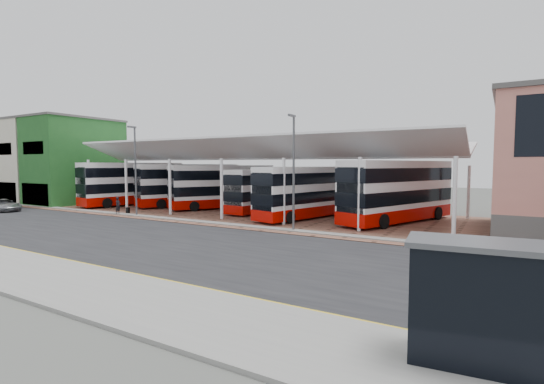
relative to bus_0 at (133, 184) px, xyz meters
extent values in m
plane|color=#4A4D47|center=(22.16, -12.80, -2.46)|extent=(140.00, 140.00, 0.00)
cube|color=black|center=(22.16, -13.80, -2.45)|extent=(120.00, 14.00, 0.02)
cube|color=brown|center=(24.16, 0.20, -2.43)|extent=(72.00, 16.00, 0.06)
cube|color=gray|center=(22.16, -21.80, -2.39)|extent=(120.00, 4.00, 0.14)
cube|color=gray|center=(22.16, -6.60, -2.39)|extent=(120.00, 0.80, 0.14)
cube|color=gold|center=(22.16, -19.80, -2.43)|extent=(120.00, 0.12, 0.01)
cube|color=gold|center=(22.16, -19.50, -2.43)|extent=(120.00, 0.12, 0.01)
cylinder|color=white|center=(-1.84, -4.30, 0.14)|extent=(0.26, 0.26, 5.20)
cylinder|color=white|center=(-1.84, 6.70, -0.16)|extent=(0.26, 0.26, 4.60)
cylinder|color=white|center=(4.16, -4.30, 0.14)|extent=(0.26, 0.26, 5.20)
cylinder|color=white|center=(4.16, 6.70, -0.16)|extent=(0.26, 0.26, 4.60)
cylinder|color=white|center=(10.16, -4.30, 0.14)|extent=(0.26, 0.26, 5.20)
cylinder|color=white|center=(10.16, 6.70, -0.16)|extent=(0.26, 0.26, 4.60)
cylinder|color=white|center=(16.16, -4.30, 0.14)|extent=(0.26, 0.26, 5.20)
cylinder|color=white|center=(16.16, 6.70, -0.16)|extent=(0.26, 0.26, 4.60)
cylinder|color=white|center=(22.16, -4.30, 0.14)|extent=(0.26, 0.26, 5.20)
cylinder|color=white|center=(22.16, 6.70, -0.16)|extent=(0.26, 0.26, 4.60)
cylinder|color=white|center=(28.16, -4.30, 0.14)|extent=(0.26, 0.26, 5.20)
cylinder|color=white|center=(28.16, 6.70, -0.16)|extent=(0.26, 0.26, 4.60)
cylinder|color=white|center=(34.16, -4.30, 0.14)|extent=(0.26, 0.26, 5.20)
cylinder|color=white|center=(34.16, 6.70, -0.16)|extent=(0.26, 0.26, 4.60)
cube|color=silver|center=(16.16, -2.10, 3.64)|extent=(37.00, 4.95, 1.95)
cube|color=silver|center=(16.16, 3.50, 3.44)|extent=(37.00, 7.12, 1.43)
cube|color=#246125|center=(-7.84, -1.80, 2.54)|extent=(6.20, 10.00, 10.00)
cube|color=black|center=(-7.84, -6.70, -1.06)|extent=(5.20, 0.20, 2.40)
cube|color=black|center=(-7.84, -6.70, 4.04)|extent=(4.00, 0.20, 1.40)
cube|color=#53504E|center=(-7.84, -1.80, 7.64)|extent=(6.40, 10.20, 0.25)
cube|color=beige|center=(-14.34, -1.80, 2.54)|extent=(6.20, 10.00, 10.00)
cube|color=black|center=(-14.34, -6.70, -1.06)|extent=(5.20, 0.20, 2.40)
cube|color=black|center=(-14.34, -6.70, 4.04)|extent=(4.00, 0.20, 1.40)
cube|color=#53504E|center=(-14.34, -1.80, 7.64)|extent=(6.40, 10.20, 0.25)
cube|color=brown|center=(-20.84, -1.80, 2.54)|extent=(6.20, 10.00, 10.00)
cube|color=#53504E|center=(-20.84, -1.80, 7.64)|extent=(6.40, 10.20, 0.25)
cylinder|color=#4F5155|center=(8.16, -6.50, 1.54)|extent=(0.16, 0.16, 8.00)
cube|color=#4F5155|center=(8.16, -6.80, 5.54)|extent=(0.15, 0.90, 0.15)
cylinder|color=#4F5155|center=(24.16, -6.50, 1.54)|extent=(0.16, 0.16, 8.00)
cube|color=#4F5155|center=(24.16, -6.80, 5.54)|extent=(0.15, 0.90, 0.15)
cube|color=white|center=(0.00, 0.02, 0.15)|extent=(4.95, 11.95, 4.56)
cube|color=#B80700|center=(0.00, 0.02, -1.71)|extent=(5.00, 12.00, 0.95)
cube|color=black|center=(0.00, 0.02, -0.33)|extent=(5.00, 12.00, 1.01)
cube|color=black|center=(0.00, 0.02, 1.37)|extent=(5.00, 12.00, 1.01)
cube|color=black|center=(-1.16, -5.63, 0.04)|extent=(2.36, 0.59, 3.82)
cylinder|color=black|center=(-2.05, -3.36, -1.87)|extent=(0.50, 1.10, 1.06)
cylinder|color=black|center=(0.55, -3.90, -1.87)|extent=(0.50, 1.10, 1.06)
cylinder|color=black|center=(-0.54, 3.94, -1.87)|extent=(0.50, 1.10, 1.06)
cylinder|color=black|center=(2.06, 3.41, -1.87)|extent=(0.50, 1.10, 1.06)
cube|color=white|center=(6.30, 2.36, 0.06)|extent=(7.00, 11.30, 4.40)
cube|color=#B80700|center=(6.30, 2.36, -1.73)|extent=(7.05, 11.35, 0.92)
cube|color=black|center=(6.30, 2.36, -0.40)|extent=(7.05, 11.35, 0.97)
cube|color=black|center=(6.30, 2.36, 1.24)|extent=(7.05, 11.35, 0.97)
cube|color=black|center=(3.99, -2.71, -0.04)|extent=(2.14, 1.05, 3.68)
cylinder|color=black|center=(3.65, -0.39, -1.88)|extent=(0.69, 1.05, 1.02)
cylinder|color=black|center=(5.97, -1.45, -1.88)|extent=(0.69, 1.05, 1.02)
cylinder|color=black|center=(6.64, 6.16, -1.88)|extent=(0.69, 1.05, 1.02)
cylinder|color=black|center=(8.96, 5.10, -1.88)|extent=(0.69, 1.05, 1.02)
cube|color=white|center=(11.14, 2.28, 0.00)|extent=(7.62, 10.76, 4.29)
cube|color=#B80700|center=(11.14, 2.28, -1.75)|extent=(7.67, 10.81, 0.90)
cube|color=black|center=(11.14, 2.28, -0.45)|extent=(7.67, 10.81, 0.95)
cube|color=black|center=(11.14, 2.28, 1.14)|extent=(7.67, 10.81, 0.95)
cube|color=black|center=(8.44, -2.44, -0.10)|extent=(2.00, 1.20, 3.59)
cylinder|color=black|center=(8.32, -0.15, -1.90)|extent=(0.74, 1.00, 1.00)
cylinder|color=black|center=(10.48, -1.39, -1.90)|extent=(0.74, 1.00, 1.00)
cylinder|color=black|center=(11.81, 5.95, -1.90)|extent=(0.74, 1.00, 1.00)
cylinder|color=black|center=(13.97, 4.71, -1.90)|extent=(0.74, 1.00, 1.00)
cube|color=white|center=(16.48, 2.27, -0.21)|extent=(2.95, 10.15, 3.91)
cube|color=#B80700|center=(16.48, 2.27, -1.80)|extent=(2.99, 10.18, 0.82)
cube|color=black|center=(16.48, 2.27, -0.62)|extent=(2.99, 10.18, 0.86)
cube|color=black|center=(16.48, 2.27, 0.84)|extent=(2.99, 10.18, 0.86)
cube|color=black|center=(16.14, -2.68, -0.30)|extent=(2.05, 0.23, 3.28)
cylinder|color=black|center=(15.13, -0.85, -1.94)|extent=(0.32, 0.93, 0.91)
cylinder|color=black|center=(17.40, -1.01, -1.94)|extent=(0.32, 0.93, 0.91)
cylinder|color=black|center=(15.57, 5.54, -1.94)|extent=(0.32, 0.93, 0.91)
cylinder|color=black|center=(17.84, 5.39, -1.94)|extent=(0.32, 0.93, 0.91)
cube|color=white|center=(22.06, -0.05, -0.06)|extent=(5.01, 10.98, 4.19)
cube|color=#B80700|center=(22.06, -0.05, -1.76)|extent=(5.06, 11.03, 0.88)
cube|color=black|center=(22.06, -0.05, -0.50)|extent=(5.06, 11.03, 0.93)
cube|color=black|center=(22.06, -0.05, 1.06)|extent=(5.06, 11.03, 0.93)
cube|color=black|center=(20.75, -5.19, -0.16)|extent=(2.15, 0.64, 3.51)
cylinder|color=black|center=(20.03, -3.07, -1.91)|extent=(0.51, 1.01, 0.97)
cylinder|color=black|center=(22.39, -3.67, -1.91)|extent=(0.51, 1.01, 0.97)
cylinder|color=black|center=(21.73, 3.58, -1.91)|extent=(0.51, 1.01, 0.97)
cylinder|color=black|center=(24.09, 2.97, -1.91)|extent=(0.51, 1.01, 0.97)
cube|color=white|center=(29.44, 1.48, 0.20)|extent=(6.67, 12.09, 4.65)
cube|color=#B80700|center=(29.44, 1.48, -1.69)|extent=(6.73, 12.15, 0.97)
cube|color=black|center=(29.44, 1.48, -0.29)|extent=(6.73, 12.15, 1.03)
cube|color=black|center=(29.44, 1.48, 1.44)|extent=(6.73, 12.15, 1.03)
cube|color=black|center=(27.39, -4.05, 0.09)|extent=(2.32, 0.95, 3.89)
cylinder|color=black|center=(26.85, -1.62, -1.86)|extent=(0.66, 1.12, 1.08)
cylinder|color=black|center=(29.38, -2.56, -1.86)|extent=(0.66, 1.12, 1.08)
cylinder|color=black|center=(29.50, 5.52, -1.86)|extent=(0.66, 1.12, 1.08)
cylinder|color=black|center=(32.03, 4.58, -1.86)|extent=(0.66, 1.12, 1.08)
imported|color=#999B9F|center=(-6.31, -10.79, -1.83)|extent=(4.39, 2.09, 1.21)
imported|color=black|center=(6.02, -6.80, -1.58)|extent=(0.50, 0.66, 1.64)
cube|color=black|center=(6.02, -5.71, -2.12)|extent=(0.32, 0.23, 0.55)
cube|color=black|center=(36.58, -21.48, -0.96)|extent=(3.24, 0.47, 2.70)
cube|color=#4F5155|center=(36.52, -20.84, 0.44)|extent=(3.61, 1.98, 0.13)
cylinder|color=#4F5155|center=(34.94, -20.35, -0.96)|extent=(0.12, 0.12, 2.70)
camera|label=1|loc=(36.74, -30.74, 2.22)|focal=26.00mm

